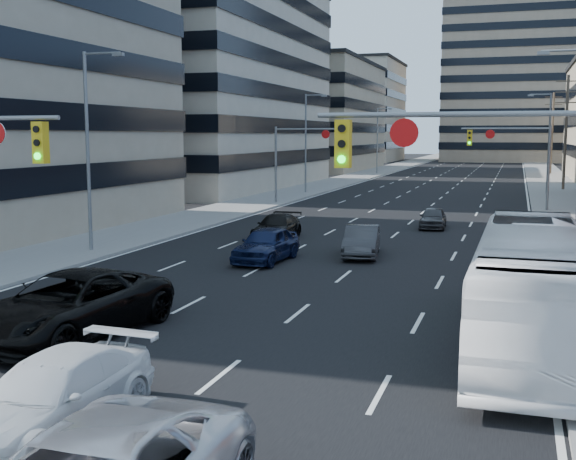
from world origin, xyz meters
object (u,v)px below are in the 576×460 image
(white_van, at_px, (52,395))
(transit_bus, at_px, (532,288))
(sedan_blue, at_px, (266,244))
(black_pickup, at_px, (70,306))

(white_van, relative_size, transit_bus, 0.43)
(white_van, height_order, transit_bus, transit_bus)
(sedan_blue, bearing_deg, transit_bus, -39.64)
(black_pickup, relative_size, white_van, 1.31)
(transit_bus, height_order, sedan_blue, transit_bus)
(white_van, bearing_deg, transit_bus, 47.08)
(black_pickup, distance_m, transit_bus, 11.95)
(transit_bus, bearing_deg, black_pickup, -166.58)
(transit_bus, distance_m, sedan_blue, 14.36)
(transit_bus, xyz_separation_m, sedan_blue, (-10.49, 9.77, -0.81))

